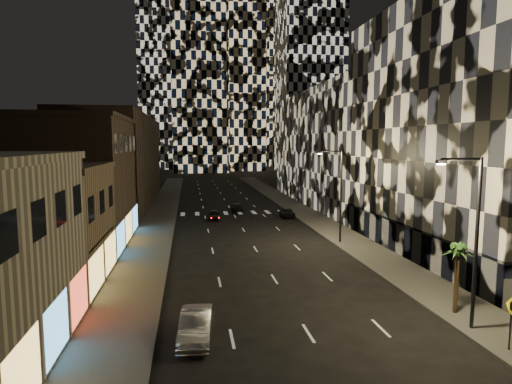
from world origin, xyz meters
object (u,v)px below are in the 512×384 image
object	(u,v)px
ped_sign	(511,315)
palm_tree	(458,255)
car_dark_rightlane	(287,213)
car_dark_oncoming	(237,207)
car_dark_midlane	(214,215)
streetlight_far	(339,189)
car_silver_parked	(196,326)
streetlight_near	(473,231)

from	to	relation	value
ped_sign	palm_tree	bearing A→B (deg)	93.85
car_dark_rightlane	ped_sign	bearing A→B (deg)	-82.12
car_dark_oncoming	car_dark_midlane	bearing A→B (deg)	62.94
car_dark_rightlane	ped_sign	distance (m)	38.03
streetlight_far	ped_sign	world-z (taller)	streetlight_far
car_dark_midlane	palm_tree	distance (m)	35.20
car_dark_oncoming	palm_tree	size ratio (longest dim) A/B	1.02
streetlight_far	car_silver_parked	distance (m)	23.98
car_dark_midlane	car_dark_oncoming	bearing A→B (deg)	57.34
car_dark_midlane	palm_tree	world-z (taller)	palm_tree
streetlight_near	car_dark_midlane	xyz separation A→B (m)	(-11.26, 35.02, -4.73)
streetlight_far	car_dark_midlane	xyz separation A→B (m)	(-11.26, 15.02, -4.73)
car_dark_rightlane	car_silver_parked	bearing A→B (deg)	-105.28
car_silver_parked	car_dark_oncoming	distance (m)	40.54
streetlight_near	car_dark_rightlane	world-z (taller)	streetlight_near
streetlight_near	car_silver_parked	world-z (taller)	streetlight_near
car_silver_parked	palm_tree	size ratio (longest dim) A/B	1.07
car_silver_parked	streetlight_far	bearing A→B (deg)	58.16
streetlight_far	ped_sign	distance (m)	22.75
car_silver_parked	car_dark_rightlane	distance (m)	36.54
car_dark_oncoming	ped_sign	xyz separation A→B (m)	(8.00, -43.69, 1.27)
streetlight_far	car_silver_parked	size ratio (longest dim) A/B	2.06
car_dark_oncoming	car_dark_rightlane	world-z (taller)	car_dark_oncoming
car_dark_midlane	ped_sign	world-z (taller)	ped_sign
car_dark_oncoming	ped_sign	bearing A→B (deg)	104.04
streetlight_far	streetlight_near	bearing A→B (deg)	-90.00
car_silver_parked	palm_tree	bearing A→B (deg)	8.31
car_silver_parked	car_dark_rightlane	bearing A→B (deg)	74.88
streetlight_near	streetlight_far	bearing A→B (deg)	90.00
palm_tree	streetlight_far	bearing A→B (deg)	92.06
streetlight_near	streetlight_far	distance (m)	20.00
car_silver_parked	ped_sign	world-z (taller)	ped_sign
car_dark_midlane	car_dark_rightlane	world-z (taller)	car_dark_midlane
car_dark_oncoming	car_dark_rightlane	distance (m)	8.36
car_dark_midlane	palm_tree	size ratio (longest dim) A/B	0.89
car_dark_rightlane	palm_tree	bearing A→B (deg)	-81.35
car_dark_midlane	ped_sign	bearing A→B (deg)	-74.64
streetlight_far	car_dark_rightlane	size ratio (longest dim) A/B	2.32
car_dark_rightlane	ped_sign	xyz separation A→B (m)	(1.92, -37.96, 1.33)
streetlight_near	palm_tree	size ratio (longest dim) A/B	2.21
streetlight_near	ped_sign	distance (m)	4.29
streetlight_far	car_dark_rightlane	xyz separation A→B (m)	(-1.50, 15.48, -4.81)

